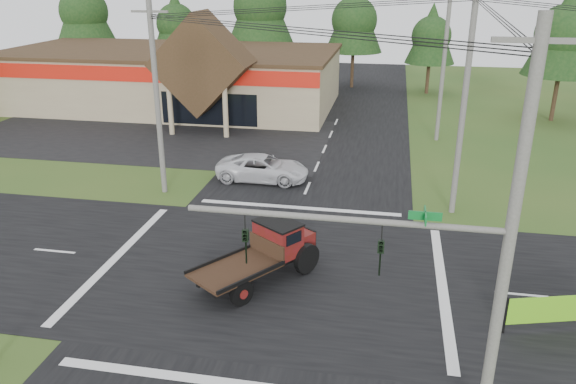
# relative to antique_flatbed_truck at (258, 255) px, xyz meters

# --- Properties ---
(ground) EXTENTS (120.00, 120.00, 0.00)m
(ground) POSITION_rel_antique_flatbed_truck_xyz_m (0.35, 0.83, -1.16)
(ground) COLOR #2B4E1C
(ground) RESTS_ON ground
(road_ns) EXTENTS (12.00, 120.00, 0.02)m
(road_ns) POSITION_rel_antique_flatbed_truck_xyz_m (0.35, 0.83, -1.15)
(road_ns) COLOR black
(road_ns) RESTS_ON ground
(road_ew) EXTENTS (120.00, 12.00, 0.02)m
(road_ew) POSITION_rel_antique_flatbed_truck_xyz_m (0.35, 0.83, -1.15)
(road_ew) COLOR black
(road_ew) RESTS_ON ground
(parking_apron) EXTENTS (28.00, 14.00, 0.02)m
(parking_apron) POSITION_rel_antique_flatbed_truck_xyz_m (-13.65, 19.83, -1.15)
(parking_apron) COLOR black
(parking_apron) RESTS_ON ground
(cvs_building) EXTENTS (30.40, 18.20, 9.19)m
(cvs_building) POSITION_rel_antique_flatbed_truck_xyz_m (-15.35, 30.40, 1.62)
(cvs_building) COLOR #9B8869
(cvs_building) RESTS_ON ground
(traffic_signal_mast) EXTENTS (8.12, 0.24, 7.00)m
(traffic_signal_mast) POSITION_rel_antique_flatbed_truck_xyz_m (6.17, -6.67, 3.26)
(traffic_signal_mast) COLOR #595651
(traffic_signal_mast) RESTS_ON ground
(utility_pole_nr) EXTENTS (2.00, 0.30, 11.00)m
(utility_pole_nr) POSITION_rel_antique_flatbed_truck_xyz_m (7.85, -6.67, 4.48)
(utility_pole_nr) COLOR #595651
(utility_pole_nr) RESTS_ON ground
(utility_pole_nw) EXTENTS (2.00, 0.30, 10.50)m
(utility_pole_nw) POSITION_rel_antique_flatbed_truck_xyz_m (-7.65, 8.83, 4.22)
(utility_pole_nw) COLOR #595651
(utility_pole_nw) RESTS_ON ground
(utility_pole_ne) EXTENTS (2.00, 0.30, 11.50)m
(utility_pole_ne) POSITION_rel_antique_flatbed_truck_xyz_m (8.35, 8.83, 4.73)
(utility_pole_ne) COLOR #595651
(utility_pole_ne) RESTS_ON ground
(utility_pole_n) EXTENTS (2.00, 0.30, 11.20)m
(utility_pole_n) POSITION_rel_antique_flatbed_truck_xyz_m (8.35, 22.83, 4.58)
(utility_pole_n) COLOR #595651
(utility_pole_n) RESTS_ON ground
(tree_row_a) EXTENTS (6.72, 6.72, 12.12)m
(tree_row_a) POSITION_rel_antique_flatbed_truck_xyz_m (-29.65, 40.83, 6.89)
(tree_row_a) COLOR #332316
(tree_row_a) RESTS_ON ground
(tree_row_b) EXTENTS (5.60, 5.60, 10.10)m
(tree_row_b) POSITION_rel_antique_flatbed_truck_xyz_m (-19.65, 42.83, 5.54)
(tree_row_b) COLOR #332316
(tree_row_b) RESTS_ON ground
(tree_row_c) EXTENTS (7.28, 7.28, 13.13)m
(tree_row_c) POSITION_rel_antique_flatbed_truck_xyz_m (-9.65, 41.83, 7.56)
(tree_row_c) COLOR #332316
(tree_row_c) RESTS_ON ground
(tree_row_d) EXTENTS (6.16, 6.16, 11.11)m
(tree_row_d) POSITION_rel_antique_flatbed_truck_xyz_m (0.35, 42.83, 6.21)
(tree_row_d) COLOR #332316
(tree_row_d) RESTS_ON ground
(tree_row_e) EXTENTS (5.04, 5.04, 9.09)m
(tree_row_e) POSITION_rel_antique_flatbed_truck_xyz_m (8.35, 40.83, 4.87)
(tree_row_e) COLOR #332316
(tree_row_e) RESTS_ON ground
(tree_side_ne) EXTENTS (6.16, 6.16, 11.11)m
(tree_side_ne) POSITION_rel_antique_flatbed_truck_xyz_m (18.35, 30.83, 6.21)
(tree_side_ne) COLOR #332316
(tree_side_ne) RESTS_ON ground
(antique_flatbed_truck) EXTENTS (4.95, 5.77, 2.33)m
(antique_flatbed_truck) POSITION_rel_antique_flatbed_truck_xyz_m (0.00, 0.00, 0.00)
(antique_flatbed_truck) COLOR #50160B
(antique_flatbed_truck) RESTS_ON ground
(roadside_banner) EXTENTS (4.06, 1.29, 1.43)m
(roadside_banner) POSITION_rel_antique_flatbed_truck_xyz_m (11.18, -1.35, -0.45)
(roadside_banner) COLOR #64B918
(roadside_banner) RESTS_ON ground
(white_pickup) EXTENTS (5.53, 2.57, 1.53)m
(white_pickup) POSITION_rel_antique_flatbed_truck_xyz_m (-2.53, 11.77, -0.40)
(white_pickup) COLOR silver
(white_pickup) RESTS_ON ground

